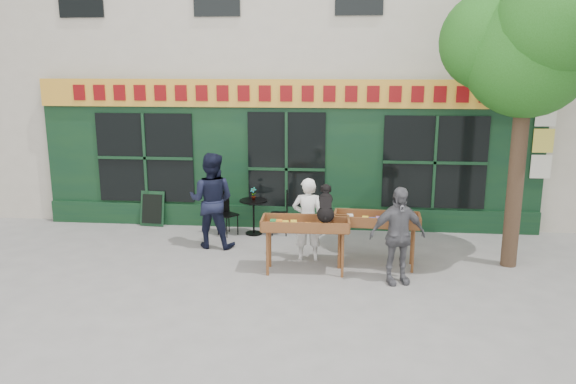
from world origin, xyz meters
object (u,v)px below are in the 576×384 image
Objects in this scene: dog at (326,203)px; man_right at (397,235)px; book_cart_right at (377,223)px; woman at (308,219)px; bistro_table at (254,210)px; man_left at (212,200)px; book_cart_center at (305,227)px.

man_right is (1.21, -0.29, -0.46)m from dog.
dog is 1.12m from book_cart_right.
man_right is at bearing -64.33° from book_cart_right.
man_right is at bearing 146.07° from woman.
bistro_table is (-2.82, 2.50, -0.28)m from man_right.
dog is at bearing 155.39° from man_left.
woman is 2.06m from man_left.
book_cart_center is 1.99× the size of bistro_table.
book_cart_right is 2.02× the size of bistro_table.
man_left reaches higher than book_cart_right.
man_left is (-1.96, 1.26, 0.14)m from book_cart_center.
man_left is at bearing 145.92° from book_cart_center.
book_cart_right is 3.08m from bistro_table.
dog is at bearing -53.86° from bistro_table.
woman is at bearing 167.69° from man_left.
woman is 2.07× the size of bistro_table.
man_right reaches higher than book_cart_right.
book_cart_center reaches higher than bistro_table.
woman is at bearing 115.12° from dog.
book_cart_center and book_cart_right have the same top height.
book_cart_center is 1.59m from man_right.
book_cart_right is 0.93× the size of man_right.
man_right reaches higher than dog.
bistro_table is 1.21m from man_left.
bistro_table is (-2.52, 1.75, -0.28)m from book_cart_right.
book_cart_right is (0.91, 0.46, -0.47)m from dog.
woman is at bearing 88.56° from book_cart_center.
book_cart_center is 2.53× the size of dog.
book_cart_center is at bearing -158.16° from book_cart_right.
bistro_table is at bearing -51.50° from woman.
woman is at bearing 172.98° from book_cart_right.
book_cart_center is 0.96× the size of woman.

